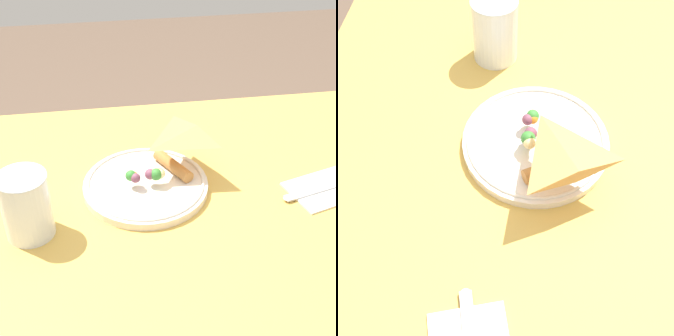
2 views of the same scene
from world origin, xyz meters
TOP-DOWN VIEW (x-y plane):
  - ground_plane at (0.00, 0.00)m, footprint 6.00×6.00m
  - dining_table at (0.00, 0.00)m, footprint 1.00×0.77m
  - plate_pizza at (0.05, -0.05)m, footprint 0.25×0.25m
  - milk_glass at (0.27, 0.05)m, footprint 0.09×0.09m

SIDE VIEW (x-z plane):
  - ground_plane at x=0.00m, z-range 0.00..0.00m
  - dining_table at x=0.00m, z-range 0.25..0.97m
  - plate_pizza at x=0.05m, z-range 0.71..0.76m
  - milk_glass at x=0.27m, z-range 0.72..0.84m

